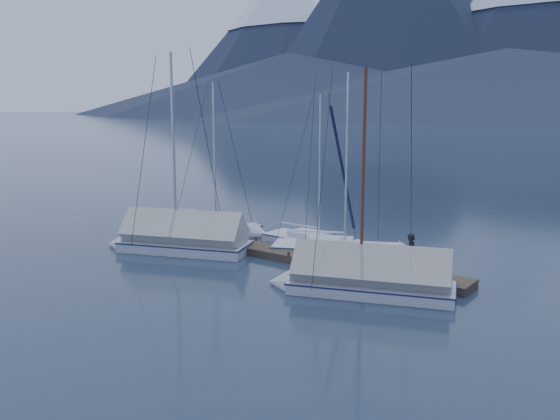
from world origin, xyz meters
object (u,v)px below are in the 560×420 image
object	(u,v)px
sailboat_covered_near	(357,280)
sailboat_covered_far	(174,241)
sailboat_open_right	(355,251)
person	(412,253)
sailboat_open_left	(223,229)
sailboat_open_mid	(326,245)

from	to	relation	value
sailboat_covered_near	sailboat_covered_far	distance (m)	10.26
sailboat_open_right	person	size ratio (longest dim) A/B	5.80
sailboat_open_right	person	distance (m)	4.61
sailboat_open_left	sailboat_covered_near	distance (m)	12.38
sailboat_covered_near	sailboat_open_right	bearing A→B (deg)	120.15
sailboat_open_left	sailboat_open_mid	bearing A→B (deg)	2.81
sailboat_open_mid	sailboat_open_right	world-z (taller)	sailboat_open_right
sailboat_open_right	sailboat_covered_far	size ratio (longest dim) A/B	0.90
sailboat_open_mid	sailboat_covered_far	bearing A→B (deg)	-137.88
sailboat_open_left	sailboat_open_right	distance (m)	8.48
sailboat_open_left	sailboat_open_mid	xyz separation A→B (m)	(6.59, 0.32, -0.01)
sailboat_open_mid	person	size ratio (longest dim) A/B	5.15
sailboat_open_mid	sailboat_open_right	distance (m)	1.93
sailboat_covered_far	person	bearing A→B (deg)	11.33
person	sailboat_open_left	bearing A→B (deg)	55.92
sailboat_open_mid	person	distance (m)	6.44
sailboat_open_right	person	bearing A→B (deg)	-30.98
sailboat_open_left	sailboat_covered_near	bearing A→B (deg)	-23.79
person	sailboat_covered_near	bearing A→B (deg)	135.53
sailboat_open_left	sailboat_open_right	world-z (taller)	sailboat_open_right
sailboat_open_mid	person	bearing A→B (deg)	-25.44
sailboat_open_left	person	distance (m)	12.61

